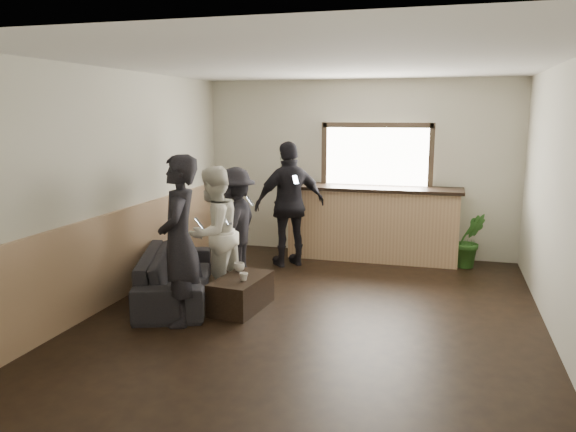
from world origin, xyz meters
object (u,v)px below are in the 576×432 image
(bar_counter, at_px, (373,219))
(coffee_table, at_px, (241,293))
(person_d, at_px, (290,204))
(cup_b, at_px, (244,277))
(potted_plant, at_px, (469,240))
(person_b, at_px, (213,233))
(person_a, at_px, (179,241))
(sofa, at_px, (176,275))
(cup_a, at_px, (239,267))
(person_c, at_px, (235,225))

(bar_counter, distance_m, coffee_table, 3.03)
(bar_counter, bearing_deg, person_d, -147.32)
(person_d, bearing_deg, cup_b, 54.02)
(potted_plant, xyz_separation_m, person_d, (-2.60, -0.61, 0.52))
(cup_b, xyz_separation_m, person_b, (-0.55, 0.42, 0.40))
(person_a, xyz_separation_m, person_d, (0.51, 2.61, 0.01))
(person_a, bearing_deg, sofa, -165.93)
(bar_counter, relative_size, sofa, 1.35)
(coffee_table, xyz_separation_m, person_a, (-0.48, -0.59, 0.74))
(sofa, relative_size, cup_a, 15.16)
(cup_a, distance_m, potted_plant, 3.63)
(potted_plant, bearing_deg, cup_b, -133.27)
(person_a, distance_m, person_b, 0.92)
(person_c, bearing_deg, coffee_table, 23.76)
(cup_b, bearing_deg, person_a, -137.68)
(sofa, bearing_deg, person_c, -47.63)
(coffee_table, bearing_deg, sofa, 170.51)
(coffee_table, bearing_deg, cup_a, 115.18)
(bar_counter, height_order, person_c, bar_counter)
(sofa, height_order, potted_plant, potted_plant)
(bar_counter, xyz_separation_m, cup_a, (-1.30, -2.50, -0.21))
(person_b, distance_m, person_c, 0.74)
(cup_b, bearing_deg, person_c, 115.24)
(sofa, xyz_separation_m, cup_b, (1.00, -0.25, 0.13))
(person_c, bearing_deg, cup_b, 24.83)
(person_c, bearing_deg, bar_counter, 135.28)
(bar_counter, relative_size, person_c, 1.73)
(bar_counter, xyz_separation_m, person_d, (-1.15, -0.74, 0.29))
(coffee_table, height_order, cup_b, cup_b)
(sofa, relative_size, person_a, 1.08)
(coffee_table, bearing_deg, bar_counter, 66.85)
(coffee_table, height_order, person_c, person_c)
(cup_a, xyz_separation_m, person_c, (-0.36, 0.81, 0.35))
(cup_a, height_order, person_d, person_d)
(bar_counter, relative_size, coffee_table, 3.15)
(sofa, relative_size, potted_plant, 2.43)
(cup_b, relative_size, person_b, 0.06)
(person_a, bearing_deg, person_d, 152.02)
(coffee_table, bearing_deg, person_a, -128.80)
(cup_a, xyz_separation_m, cup_b, (0.19, -0.35, -0.01))
(potted_plant, bearing_deg, person_c, -153.27)
(bar_counter, relative_size, person_a, 1.46)
(sofa, xyz_separation_m, person_d, (0.96, 1.87, 0.64))
(sofa, height_order, person_a, person_a)
(person_a, bearing_deg, cup_a, 140.03)
(bar_counter, xyz_separation_m, cup_b, (-1.11, -2.85, -0.22))
(cup_b, bearing_deg, bar_counter, 68.75)
(bar_counter, xyz_separation_m, person_b, (-1.65, -2.43, 0.18))
(potted_plant, height_order, person_d, person_d)
(cup_a, distance_m, person_d, 1.84)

